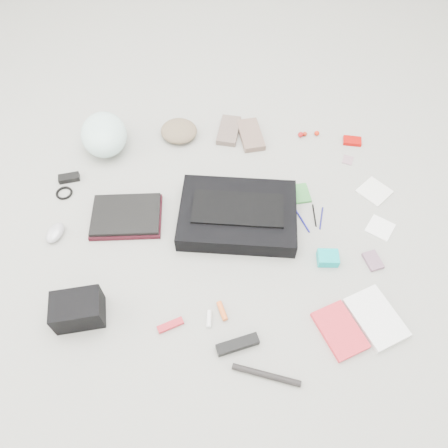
{
  "coord_description": "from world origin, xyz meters",
  "views": [
    {
      "loc": [
        -0.03,
        -1.07,
        1.6
      ],
      "look_at": [
        0.0,
        0.0,
        0.05
      ],
      "focal_mm": 35.0,
      "sensor_mm": 36.0,
      "label": 1
    }
  ],
  "objects_px": {
    "camera_bag": "(78,310)",
    "book_red": "(340,330)",
    "messenger_bag": "(238,215)",
    "bike_helmet": "(104,134)",
    "accordion_wallet": "(328,258)",
    "laptop": "(126,214)"
  },
  "relations": [
    {
      "from": "messenger_bag",
      "to": "book_red",
      "type": "bearing_deg",
      "value": -49.68
    },
    {
      "from": "bike_helmet",
      "to": "laptop",
      "type": "bearing_deg",
      "value": -85.69
    },
    {
      "from": "laptop",
      "to": "camera_bag",
      "type": "bearing_deg",
      "value": -106.51
    },
    {
      "from": "laptop",
      "to": "accordion_wallet",
      "type": "xyz_separation_m",
      "value": [
        0.87,
        -0.24,
        -0.01
      ]
    },
    {
      "from": "laptop",
      "to": "camera_bag",
      "type": "height_order",
      "value": "camera_bag"
    },
    {
      "from": "laptop",
      "to": "bike_helmet",
      "type": "distance_m",
      "value": 0.48
    },
    {
      "from": "laptop",
      "to": "camera_bag",
      "type": "xyz_separation_m",
      "value": [
        -0.13,
        -0.46,
        0.03
      ]
    },
    {
      "from": "messenger_bag",
      "to": "book_red",
      "type": "xyz_separation_m",
      "value": [
        0.37,
        -0.53,
        -0.03
      ]
    },
    {
      "from": "messenger_bag",
      "to": "camera_bag",
      "type": "relative_size",
      "value": 2.75
    },
    {
      "from": "camera_bag",
      "to": "book_red",
      "type": "relative_size",
      "value": 0.9
    },
    {
      "from": "bike_helmet",
      "to": "camera_bag",
      "type": "relative_size",
      "value": 1.51
    },
    {
      "from": "accordion_wallet",
      "to": "messenger_bag",
      "type": "bearing_deg",
      "value": 152.19
    },
    {
      "from": "bike_helmet",
      "to": "camera_bag",
      "type": "bearing_deg",
      "value": -102.41
    },
    {
      "from": "messenger_bag",
      "to": "accordion_wallet",
      "type": "bearing_deg",
      "value": -24.91
    },
    {
      "from": "messenger_bag",
      "to": "book_red",
      "type": "relative_size",
      "value": 2.47
    },
    {
      "from": "bike_helmet",
      "to": "book_red",
      "type": "relative_size",
      "value": 1.36
    },
    {
      "from": "messenger_bag",
      "to": "book_red",
      "type": "height_order",
      "value": "messenger_bag"
    },
    {
      "from": "camera_bag",
      "to": "book_red",
      "type": "distance_m",
      "value": 1.0
    },
    {
      "from": "bike_helmet",
      "to": "camera_bag",
      "type": "xyz_separation_m",
      "value": [
        0.01,
        -0.91,
        -0.02
      ]
    },
    {
      "from": "camera_bag",
      "to": "accordion_wallet",
      "type": "height_order",
      "value": "camera_bag"
    },
    {
      "from": "messenger_bag",
      "to": "camera_bag",
      "type": "xyz_separation_m",
      "value": [
        -0.63,
        -0.44,
        0.02
      ]
    },
    {
      "from": "messenger_bag",
      "to": "laptop",
      "type": "xyz_separation_m",
      "value": [
        -0.5,
        0.02,
        -0.01
      ]
    }
  ]
}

